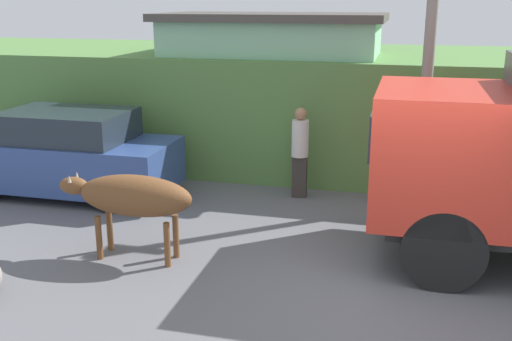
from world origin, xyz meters
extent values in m
plane|color=slate|center=(0.00, 0.00, 0.00)|extent=(60.00, 60.00, 0.00)
cube|color=#568442|center=(0.00, 6.62, 1.26)|extent=(32.00, 5.36, 2.52)
cube|color=#8CC69E|center=(-2.99, 5.45, 1.62)|extent=(4.49, 2.40, 3.24)
cube|color=#4C4742|center=(-2.99, 5.45, 3.32)|extent=(4.79, 2.70, 0.16)
cube|color=red|center=(0.42, 1.20, 1.62)|extent=(1.81, 2.43, 1.77)
cube|color=#232D38|center=(-0.50, 1.20, 1.93)|extent=(0.04, 2.06, 0.62)
cylinder|color=black|center=(0.51, 0.25, 0.55)|extent=(1.10, 0.53, 1.10)
ellipsoid|color=brown|center=(-3.77, 0.03, 0.97)|extent=(1.72, 0.61, 0.61)
ellipsoid|color=brown|center=(-4.75, 0.03, 1.04)|extent=(0.45, 0.26, 0.26)
cone|color=#B7AD93|center=(-4.75, -0.08, 1.18)|extent=(0.06, 0.06, 0.11)
cone|color=#B7AD93|center=(-4.75, 0.13, 1.18)|extent=(0.06, 0.06, 0.11)
cylinder|color=brown|center=(-4.31, -0.14, 0.33)|extent=(0.09, 0.09, 0.67)
cylinder|color=brown|center=(-4.31, 0.19, 0.33)|extent=(0.09, 0.09, 0.67)
cylinder|color=brown|center=(-3.24, -0.14, 0.33)|extent=(0.09, 0.09, 0.67)
cylinder|color=brown|center=(-3.24, 0.19, 0.33)|extent=(0.09, 0.09, 0.67)
cube|color=#334C8C|center=(-6.44, 2.52, 0.63)|extent=(4.28, 1.78, 0.91)
cube|color=#232D38|center=(-6.33, 2.52, 1.37)|extent=(2.35, 1.64, 0.56)
cylinder|color=black|center=(-5.11, 1.77, 0.33)|extent=(0.66, 0.28, 0.66)
cube|color=#38332D|center=(-1.99, 3.43, 0.40)|extent=(0.28, 0.19, 0.81)
cylinder|color=silver|center=(-1.99, 3.43, 1.16)|extent=(0.34, 0.34, 0.70)
sphere|color=#A87A56|center=(-1.99, 3.43, 1.63)|extent=(0.23, 0.23, 0.23)
cylinder|color=gray|center=(0.24, 3.55, 2.66)|extent=(0.20, 0.20, 5.31)
camera|label=1|loc=(-0.08, -7.45, 3.68)|focal=42.00mm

